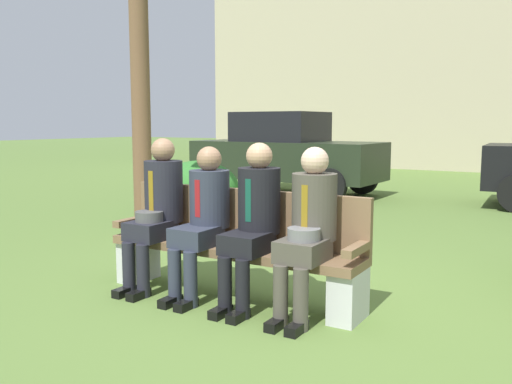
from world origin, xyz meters
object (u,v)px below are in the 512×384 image
at_px(seated_man_centerleft, 203,213).
at_px(building_backdrop, 441,21).
at_px(seated_man_leftmost, 157,206).
at_px(park_bench, 235,246).
at_px(seated_man_rightmost, 309,224).
at_px(shrub_near_bench, 198,187).
at_px(seated_man_centerright, 254,216).
at_px(parked_car_near, 285,153).

bearing_deg(seated_man_centerleft, building_backdrop, 96.77).
bearing_deg(seated_man_leftmost, seated_man_centerleft, -0.06).
bearing_deg(park_bench, seated_man_rightmost, -10.51).
bearing_deg(shrub_near_bench, seated_man_leftmost, -58.12).
height_order(park_bench, building_backdrop, building_backdrop).
bearing_deg(seated_man_rightmost, seated_man_centerleft, 179.77).
height_order(seated_man_centerright, seated_man_rightmost, seated_man_centerright).
height_order(seated_man_centerright, building_backdrop, building_backdrop).
xyz_separation_m(seated_man_leftmost, seated_man_centerleft, (0.50, -0.00, -0.03)).
bearing_deg(seated_man_centerleft, parked_car_near, 112.07).
relative_size(park_bench, parked_car_near, 0.57).
distance_m(shrub_near_bench, parked_car_near, 3.00).
height_order(seated_man_rightmost, parked_car_near, parked_car_near).
bearing_deg(parked_car_near, seated_man_rightmost, -60.87).
distance_m(seated_man_leftmost, seated_man_rightmost, 1.47).
bearing_deg(shrub_near_bench, seated_man_rightmost, -43.55).
xyz_separation_m(seated_man_centerleft, parked_car_near, (-2.58, 6.38, 0.13)).
height_order(seated_man_centerleft, building_backdrop, building_backdrop).
distance_m(seated_man_rightmost, shrub_near_bench, 4.96).
bearing_deg(seated_man_rightmost, parked_car_near, 119.13).
xyz_separation_m(park_bench, seated_man_centerleft, (-0.23, -0.13, 0.27)).
xyz_separation_m(seated_man_leftmost, parked_car_near, (-2.09, 6.37, 0.10)).
xyz_separation_m(seated_man_rightmost, parked_car_near, (-3.55, 6.38, 0.12)).
bearing_deg(building_backdrop, seated_man_centerleft, -83.23).
relative_size(seated_man_leftmost, seated_man_centerleft, 1.05).
relative_size(park_bench, building_backdrop, 0.15).
relative_size(seated_man_rightmost, building_backdrop, 0.08).
bearing_deg(parked_car_near, building_backdrop, 87.85).
height_order(seated_man_leftmost, parked_car_near, parked_car_near).
distance_m(seated_man_centerright, shrub_near_bench, 4.61).
bearing_deg(parked_car_near, seated_man_centerright, -64.25).
height_order(seated_man_centerleft, seated_man_centerright, seated_man_centerright).
relative_size(seated_man_centerright, seated_man_rightmost, 1.02).
xyz_separation_m(seated_man_centerright, parked_car_near, (-3.07, 6.37, 0.11)).
distance_m(park_bench, seated_man_centerright, 0.41).
relative_size(seated_man_centerleft, building_backdrop, 0.08).
xyz_separation_m(seated_man_leftmost, seated_man_centerright, (0.99, 0.00, -0.01)).
bearing_deg(shrub_near_bench, building_backdrop, 88.16).
xyz_separation_m(seated_man_rightmost, building_backdrop, (-3.12, 18.08, 4.56)).
bearing_deg(seated_man_leftmost, seated_man_centerright, 0.21).
height_order(park_bench, shrub_near_bench, park_bench).
height_order(park_bench, seated_man_centerleft, seated_man_centerleft).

